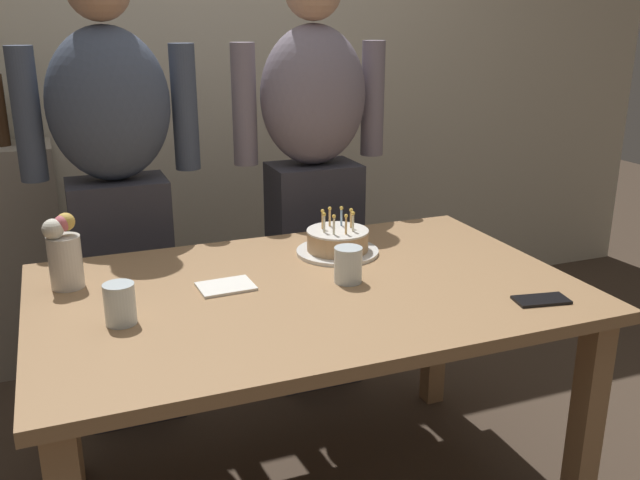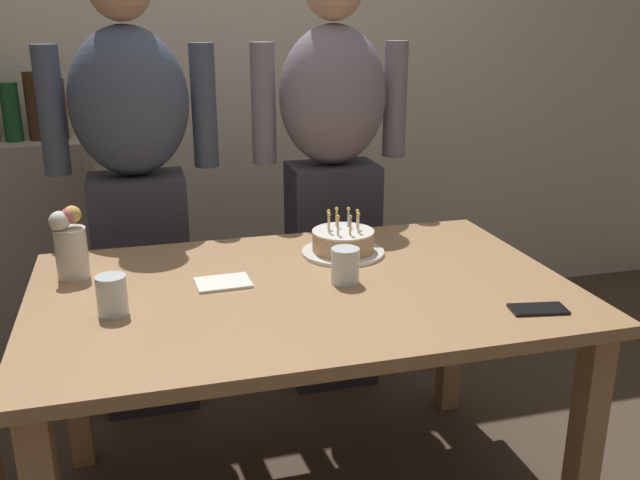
% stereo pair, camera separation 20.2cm
% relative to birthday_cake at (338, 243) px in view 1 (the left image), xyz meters
% --- Properties ---
extents(back_wall, '(5.20, 0.10, 2.60)m').
position_rel_birthday_cake_xyz_m(back_wall, '(-0.19, 1.32, 0.52)').
color(back_wall, beige).
rests_on(back_wall, ground_plane).
extents(dining_table, '(1.50, 0.96, 0.74)m').
position_rel_birthday_cake_xyz_m(dining_table, '(-0.19, -0.23, -0.13)').
color(dining_table, '#A37A51').
rests_on(dining_table, ground_plane).
extents(birthday_cake, '(0.26, 0.26, 0.14)m').
position_rel_birthday_cake_xyz_m(birthday_cake, '(0.00, 0.00, 0.00)').
color(birthday_cake, white).
rests_on(birthday_cake, dining_table).
extents(water_glass_near, '(0.08, 0.08, 0.10)m').
position_rel_birthday_cake_xyz_m(water_glass_near, '(-0.70, -0.29, 0.02)').
color(water_glass_near, silver).
rests_on(water_glass_near, dining_table).
extents(water_glass_far, '(0.08, 0.08, 0.10)m').
position_rel_birthday_cake_xyz_m(water_glass_far, '(-0.07, -0.24, 0.02)').
color(water_glass_far, silver).
rests_on(water_glass_far, dining_table).
extents(cell_phone, '(0.15, 0.10, 0.01)m').
position_rel_birthday_cake_xyz_m(cell_phone, '(0.36, -0.56, -0.03)').
color(cell_phone, black).
rests_on(cell_phone, dining_table).
extents(napkin_stack, '(0.16, 0.12, 0.01)m').
position_rel_birthday_cake_xyz_m(napkin_stack, '(-0.40, -0.16, -0.03)').
color(napkin_stack, white).
rests_on(napkin_stack, dining_table).
extents(flower_vase, '(0.10, 0.09, 0.21)m').
position_rel_birthday_cake_xyz_m(flower_vase, '(-0.82, 0.01, 0.07)').
color(flower_vase, silver).
rests_on(flower_vase, dining_table).
extents(person_man_bearded, '(0.61, 0.27, 1.66)m').
position_rel_birthday_cake_xyz_m(person_man_bearded, '(-0.62, 0.52, 0.10)').
color(person_man_bearded, '#33333D').
rests_on(person_man_bearded, ground_plane).
extents(person_woman_cardigan, '(0.61, 0.27, 1.66)m').
position_rel_birthday_cake_xyz_m(person_woman_cardigan, '(0.12, 0.52, 0.10)').
color(person_woman_cardigan, '#33333D').
rests_on(person_woman_cardigan, ground_plane).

